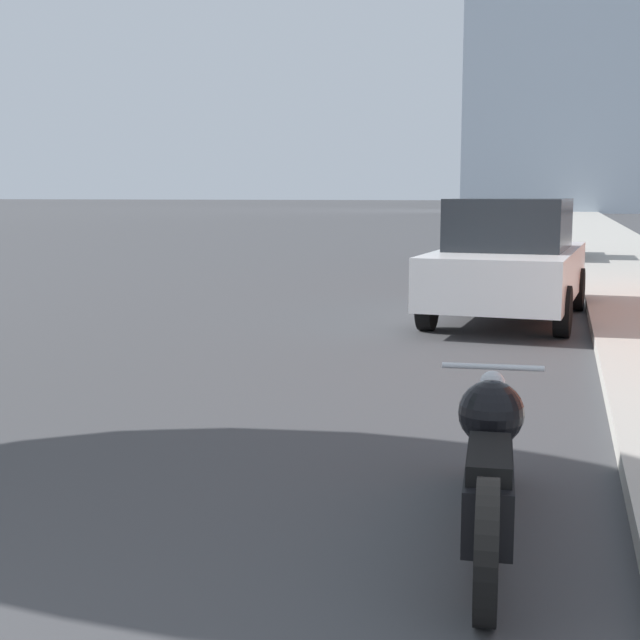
% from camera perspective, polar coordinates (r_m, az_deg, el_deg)
% --- Properties ---
extents(sidewalk, '(2.67, 240.00, 0.15)m').
position_cam_1_polar(sidewalk, '(40.89, 17.62, 5.31)').
color(sidewalk, '#B2ADA3').
rests_on(sidewalk, ground_plane).
extents(motorcycle, '(0.62, 2.49, 0.82)m').
position_cam_1_polar(motorcycle, '(4.95, 10.80, -9.07)').
color(motorcycle, black).
rests_on(motorcycle, ground_plane).
extents(parked_car_white, '(2.26, 4.65, 1.77)m').
position_cam_1_polar(parked_car_white, '(13.31, 12.02, 3.77)').
color(parked_car_white, silver).
rests_on(parked_car_white, ground_plane).
extents(parked_car_black, '(1.97, 4.06, 1.59)m').
position_cam_1_polar(parked_car_black, '(24.70, 13.50, 5.49)').
color(parked_car_black, black).
rests_on(parked_car_black, ground_plane).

